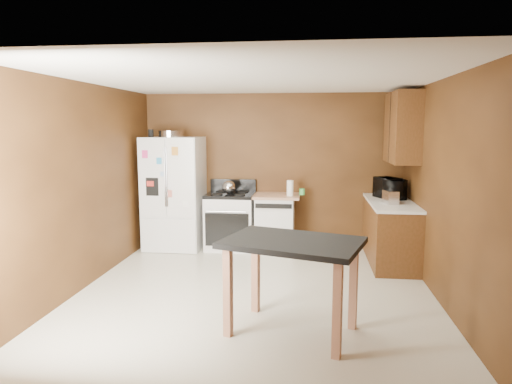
% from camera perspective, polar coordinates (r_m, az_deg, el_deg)
% --- Properties ---
extents(floor, '(4.50, 4.50, 0.00)m').
position_cam_1_polar(floor, '(5.61, -0.09, -12.35)').
color(floor, beige).
rests_on(floor, ground).
extents(ceiling, '(4.50, 4.50, 0.00)m').
position_cam_1_polar(ceiling, '(5.28, -0.10, 13.99)').
color(ceiling, white).
rests_on(ceiling, ground).
extents(wall_back, '(4.20, 0.00, 4.20)m').
position_cam_1_polar(wall_back, '(7.52, 1.99, 2.72)').
color(wall_back, '#573417').
rests_on(wall_back, ground).
extents(wall_front, '(4.20, 0.00, 4.20)m').
position_cam_1_polar(wall_front, '(3.11, -5.16, -5.19)').
color(wall_front, '#573417').
rests_on(wall_front, ground).
extents(wall_left, '(0.00, 4.50, 4.50)m').
position_cam_1_polar(wall_left, '(5.93, -20.68, 0.71)').
color(wall_left, '#573417').
rests_on(wall_left, ground).
extents(wall_right, '(0.00, 4.50, 4.50)m').
position_cam_1_polar(wall_right, '(5.46, 22.36, 0.02)').
color(wall_right, '#573417').
rests_on(wall_right, ground).
extents(roasting_pan, '(0.41, 0.41, 0.10)m').
position_cam_1_polar(roasting_pan, '(7.44, -10.60, 7.16)').
color(roasting_pan, silver).
rests_on(roasting_pan, refrigerator).
extents(pen_cup, '(0.08, 0.08, 0.12)m').
position_cam_1_polar(pen_cup, '(7.37, -13.01, 7.17)').
color(pen_cup, black).
rests_on(pen_cup, refrigerator).
extents(kettle, '(0.21, 0.21, 0.21)m').
position_cam_1_polar(kettle, '(7.27, -3.40, 0.59)').
color(kettle, silver).
rests_on(kettle, gas_range).
extents(paper_towel, '(0.13, 0.13, 0.24)m').
position_cam_1_polar(paper_towel, '(7.14, 4.29, 0.48)').
color(paper_towel, white).
rests_on(paper_towel, dishwasher).
extents(green_canister, '(0.12, 0.12, 0.10)m').
position_cam_1_polar(green_canister, '(7.27, 5.77, 0.03)').
color(green_canister, green).
rests_on(green_canister, dishwasher).
extents(toaster, '(0.20, 0.27, 0.18)m').
position_cam_1_polar(toaster, '(6.63, 16.47, -0.61)').
color(toaster, silver).
rests_on(toaster, right_cabinets).
extents(microwave, '(0.52, 0.60, 0.28)m').
position_cam_1_polar(microwave, '(7.10, 16.35, 0.35)').
color(microwave, black).
rests_on(microwave, right_cabinets).
extents(refrigerator, '(0.90, 0.80, 1.80)m').
position_cam_1_polar(refrigerator, '(7.48, -10.20, -0.13)').
color(refrigerator, white).
rests_on(refrigerator, ground).
extents(gas_range, '(0.76, 0.68, 1.10)m').
position_cam_1_polar(gas_range, '(7.40, -3.21, -3.55)').
color(gas_range, white).
rests_on(gas_range, ground).
extents(dishwasher, '(0.78, 0.63, 0.89)m').
position_cam_1_polar(dishwasher, '(7.34, 2.38, -3.72)').
color(dishwasher, white).
rests_on(dishwasher, ground).
extents(right_cabinets, '(0.63, 1.58, 2.45)m').
position_cam_1_polar(right_cabinets, '(6.88, 16.85, -1.02)').
color(right_cabinets, brown).
rests_on(right_cabinets, ground).
extents(island, '(1.44, 1.17, 0.91)m').
position_cam_1_polar(island, '(4.35, 4.56, -7.78)').
color(island, black).
rests_on(island, ground).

